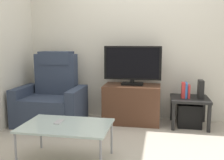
% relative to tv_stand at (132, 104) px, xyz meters
% --- Properties ---
extents(ground_plane, '(6.40, 6.40, 0.00)m').
position_rel_tv_stand_xyz_m(ground_plane, '(0.11, -0.82, -0.29)').
color(ground_plane, '#B2A899').
extents(wall_back, '(6.40, 0.06, 2.60)m').
position_rel_tv_stand_xyz_m(wall_back, '(0.11, 0.31, 1.01)').
color(wall_back, beige).
rests_on(wall_back, ground).
extents(tv_stand, '(0.85, 0.49, 0.58)m').
position_rel_tv_stand_xyz_m(tv_stand, '(0.00, 0.00, 0.00)').
color(tv_stand, '#4C2D1E').
rests_on(tv_stand, ground).
extents(television, '(0.86, 0.20, 0.59)m').
position_rel_tv_stand_xyz_m(television, '(0.00, 0.02, 0.60)').
color(television, black).
rests_on(television, tv_stand).
extents(recliner_armchair, '(0.98, 0.78, 1.08)m').
position_rel_tv_stand_xyz_m(recliner_armchair, '(-1.19, -0.24, 0.08)').
color(recliner_armchair, '#2D384C').
rests_on(recliner_armchair, ground).
extents(side_table, '(0.54, 0.54, 0.42)m').
position_rel_tv_stand_xyz_m(side_table, '(0.85, -0.02, 0.07)').
color(side_table, black).
rests_on(side_table, ground).
extents(subwoofer_box, '(0.34, 0.34, 0.34)m').
position_rel_tv_stand_xyz_m(subwoofer_box, '(0.85, -0.02, -0.12)').
color(subwoofer_box, black).
rests_on(subwoofer_box, ground).
extents(book_leftmost, '(0.05, 0.13, 0.23)m').
position_rel_tv_stand_xyz_m(book_leftmost, '(0.75, -0.04, 0.25)').
color(book_leftmost, red).
rests_on(book_leftmost, side_table).
extents(book_middle, '(0.03, 0.14, 0.22)m').
position_rel_tv_stand_xyz_m(book_middle, '(0.79, -0.04, 0.25)').
color(book_middle, '#3366B2').
rests_on(book_middle, side_table).
extents(book_rightmost, '(0.03, 0.13, 0.19)m').
position_rel_tv_stand_xyz_m(book_rightmost, '(0.83, -0.04, 0.23)').
color(book_rightmost, red).
rests_on(book_rightmost, side_table).
extents(game_console, '(0.07, 0.20, 0.26)m').
position_rel_tv_stand_xyz_m(game_console, '(0.99, -0.01, 0.26)').
color(game_console, black).
rests_on(game_console, side_table).
extents(coffee_table, '(0.90, 0.60, 0.40)m').
position_rel_tv_stand_xyz_m(coffee_table, '(-0.52, -1.44, 0.08)').
color(coffee_table, '#B2C6C1').
rests_on(coffee_table, ground).
extents(cell_phone, '(0.08, 0.15, 0.01)m').
position_rel_tv_stand_xyz_m(cell_phone, '(-0.62, -1.38, 0.11)').
color(cell_phone, '#B7B7BC').
rests_on(cell_phone, coffee_table).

